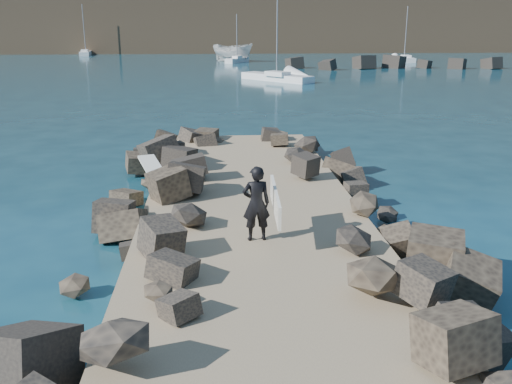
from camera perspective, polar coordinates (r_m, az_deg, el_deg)
The scene contains 12 objects.
ground at distance 15.61m, azimuth -0.27°, elevation -4.23°, with size 800.00×800.00×0.00m, color #0F384C.
jetty at distance 13.64m, azimuth 0.31°, elevation -6.04°, with size 6.00×26.00×0.60m, color #8C7759.
riprap_left at distance 14.13m, azimuth -11.70°, elevation -4.72°, with size 2.60×22.00×1.00m, color black.
riprap_right at distance 14.53m, azimuth 11.66°, elevation -4.11°, with size 2.60×22.00×1.00m, color black.
breakwater_secondary at distance 78.46m, azimuth 23.67°, elevation 11.71°, with size 52.00×4.00×1.20m, color black.
surfboard_resting at distance 18.00m, azimuth -10.14°, elevation 1.83°, with size 0.53×2.13×0.07m, color white.
boat_imported at distance 84.59m, azimuth -2.34°, elevation 13.79°, with size 2.53×6.72×2.60m, color silver.
surfer_with_board at distance 13.29m, azimuth 0.30°, elevation -1.12°, with size 0.85×2.23×1.80m.
sailboat_d at distance 87.11m, azimuth 14.61°, elevation 12.74°, with size 1.49×6.42×7.80m.
sailboat_b at distance 82.33m, azimuth -1.90°, elevation 13.05°, with size 3.60×5.31×6.69m.
sailboat_c at distance 56.61m, azimuth 2.08°, elevation 11.39°, with size 6.66×7.37×9.72m.
sailboat_e at distance 104.88m, azimuth -16.66°, elevation 13.17°, with size 2.33×7.18×8.51m.
Camera 1 is at (-0.99, -14.55, 5.57)m, focal length 40.00 mm.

